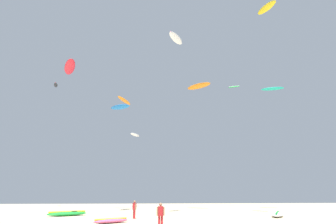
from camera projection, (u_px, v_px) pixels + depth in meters
name	position (u px, v px, depth m)	size (l,w,h in m)	color
person_foreground	(161.00, 213.00, 19.61)	(0.57, 0.39, 1.74)	#B21E23
person_midground	(134.00, 208.00, 27.44)	(0.39, 0.53, 1.73)	#B21E23
kite_grounded_near	(277.00, 214.00, 29.30)	(3.10, 4.29, 0.51)	white
kite_grounded_mid	(67.00, 214.00, 30.44)	(4.36, 3.51, 0.53)	green
kite_grounded_far	(111.00, 221.00, 22.95)	(3.18, 2.65, 0.40)	#E5598C
kite_aloft_0	(135.00, 135.00, 54.20)	(2.28, 3.44, 0.42)	white
kite_aloft_1	(176.00, 38.00, 38.09)	(2.81, 3.45, 0.85)	white
kite_aloft_2	(124.00, 101.00, 41.79)	(2.57, 4.20, 0.76)	orange
kite_aloft_3	(272.00, 89.00, 47.07)	(3.91, 2.19, 0.45)	#19B29E
kite_aloft_4	(234.00, 87.00, 58.41)	(2.46, 1.64, 0.53)	green
kite_aloft_5	(70.00, 67.00, 31.13)	(2.38, 4.42, 0.84)	red
kite_aloft_6	(120.00, 107.00, 46.55)	(3.78, 2.86, 0.83)	blue
kite_aloft_7	(267.00, 8.00, 37.11)	(1.98, 3.26, 0.78)	yellow
kite_aloft_8	(56.00, 85.00, 54.41)	(1.14, 2.45, 0.47)	#2D2D33
kite_aloft_9	(199.00, 86.00, 46.18)	(4.14, 3.91, 0.79)	orange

